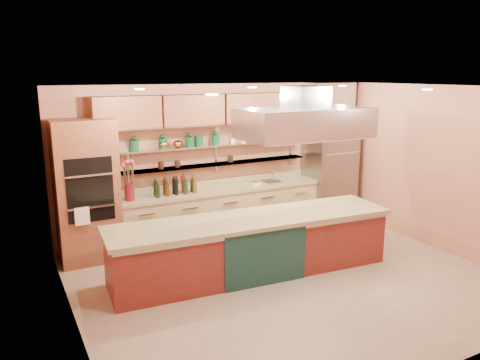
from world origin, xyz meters
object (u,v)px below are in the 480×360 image
island (252,245)px  kitchen_scale (256,182)px  flower_vase (129,192)px  copper_kettle (178,144)px  refrigerator (329,170)px  green_canister (199,141)px

island → kitchen_scale: (1.00, 1.65, 0.53)m
flower_vase → copper_kettle: bearing=13.1°
refrigerator → copper_kettle: refrigerator is taller
island → flower_vase: flower_vase is taller
flower_vase → copper_kettle: (0.95, 0.22, 0.71)m
flower_vase → green_canister: (1.35, 0.22, 0.73)m
refrigerator → kitchen_scale: refrigerator is taller
flower_vase → copper_kettle: copper_kettle is taller
kitchen_scale → green_canister: bearing=-169.2°
green_canister → refrigerator: bearing=-4.7°
island → kitchen_scale: kitchen_scale is taller
kitchen_scale → flower_vase: bearing=-157.3°
island → copper_kettle: size_ratio=25.76×
kitchen_scale → copper_kettle: bearing=-165.9°
refrigerator → green_canister: bearing=175.3°
flower_vase → kitchen_scale: (2.40, 0.00, -0.10)m
island → flower_vase: 2.26m
island → green_canister: bearing=95.8°
green_canister → flower_vase: bearing=-170.8°
kitchen_scale → green_canister: size_ratio=0.85×
island → copper_kettle: 2.34m
copper_kettle → refrigerator: bearing=-4.1°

